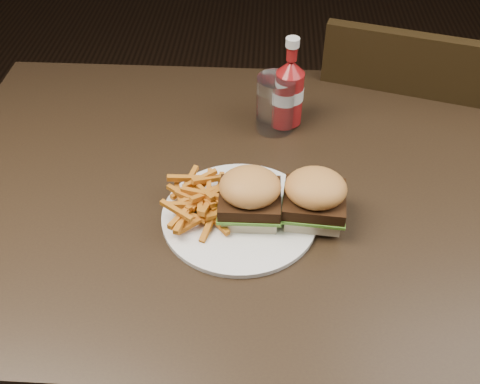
# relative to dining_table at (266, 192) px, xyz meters

# --- Properties ---
(dining_table) EXTENTS (1.20, 0.80, 0.04)m
(dining_table) POSITION_rel_dining_table_xyz_m (0.00, 0.00, 0.00)
(dining_table) COLOR black
(dining_table) RESTS_ON ground
(chair_far) EXTENTS (0.52, 0.52, 0.04)m
(chair_far) POSITION_rel_dining_table_xyz_m (0.36, 0.50, -0.30)
(chair_far) COLOR black
(chair_far) RESTS_ON ground
(plate) EXTENTS (0.26, 0.26, 0.01)m
(plate) POSITION_rel_dining_table_xyz_m (-0.04, -0.09, 0.03)
(plate) COLOR white
(plate) RESTS_ON dining_table
(sandwich_half_a) EXTENTS (0.09, 0.08, 0.02)m
(sandwich_half_a) POSITION_rel_dining_table_xyz_m (-0.03, -0.09, 0.04)
(sandwich_half_a) COLOR beige
(sandwich_half_a) RESTS_ON plate
(sandwich_half_b) EXTENTS (0.10, 0.09, 0.02)m
(sandwich_half_b) POSITION_rel_dining_table_xyz_m (0.08, -0.09, 0.04)
(sandwich_half_b) COLOR #F8DDC5
(sandwich_half_b) RESTS_ON plate
(fries_pile) EXTENTS (0.15, 0.15, 0.05)m
(fries_pile) POSITION_rel_dining_table_xyz_m (-0.11, -0.08, 0.05)
(fries_pile) COLOR #C07F0E
(fries_pile) RESTS_ON plate
(ketchup_bottle) EXTENTS (0.06, 0.06, 0.11)m
(ketchup_bottle) POSITION_rel_dining_table_xyz_m (0.04, 0.19, 0.08)
(ketchup_bottle) COLOR maroon
(ketchup_bottle) RESTS_ON dining_table
(tumbler) EXTENTS (0.07, 0.07, 0.12)m
(tumbler) POSITION_rel_dining_table_xyz_m (0.01, 0.17, 0.08)
(tumbler) COLOR white
(tumbler) RESTS_ON dining_table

